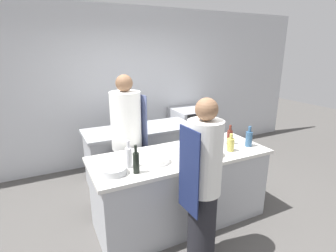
{
  "coord_description": "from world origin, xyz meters",
  "views": [
    {
      "loc": [
        -1.42,
        -2.5,
        2.09
      ],
      "look_at": [
        0.0,
        0.35,
        1.14
      ],
      "focal_mm": 28.0,
      "sensor_mm": 36.0,
      "label": 1
    }
  ],
  "objects_px": {
    "bottle_sauce": "(231,144)",
    "cup": "(218,142)",
    "chef_at_prep_near": "(203,185)",
    "bowl_ceramic_blue": "(157,160)",
    "bowl_mixing_large": "(114,170)",
    "oven_range": "(191,132)",
    "bottle_olive_oil": "(136,162)",
    "chef_at_stove": "(127,143)",
    "bottle_vinegar": "(192,142)",
    "bottle_water": "(129,157)",
    "stockpot": "(126,122)",
    "bottle_wine": "(249,138)",
    "bowl_prep_small": "(211,153)",
    "bottle_cooking_oil": "(230,137)"
  },
  "relations": [
    {
      "from": "chef_at_prep_near",
      "to": "bottle_cooking_oil",
      "type": "bearing_deg",
      "value": -54.11
    },
    {
      "from": "bowl_ceramic_blue",
      "to": "stockpot",
      "type": "height_order",
      "value": "stockpot"
    },
    {
      "from": "bottle_olive_oil",
      "to": "bottle_cooking_oil",
      "type": "distance_m",
      "value": 1.38
    },
    {
      "from": "chef_at_stove",
      "to": "bottle_sauce",
      "type": "xyz_separation_m",
      "value": [
        1.03,
        -0.84,
        0.09
      ]
    },
    {
      "from": "oven_range",
      "to": "bottle_vinegar",
      "type": "xyz_separation_m",
      "value": [
        -0.98,
        -1.62,
        0.49
      ]
    },
    {
      "from": "bottle_water",
      "to": "bowl_mixing_large",
      "type": "distance_m",
      "value": 0.21
    },
    {
      "from": "bottle_vinegar",
      "to": "bottle_wine",
      "type": "height_order",
      "value": "bottle_wine"
    },
    {
      "from": "bowl_mixing_large",
      "to": "oven_range",
      "type": "bearing_deg",
      "value": 42.47
    },
    {
      "from": "bowl_prep_small",
      "to": "cup",
      "type": "bearing_deg",
      "value": 40.82
    },
    {
      "from": "bottle_vinegar",
      "to": "bottle_wine",
      "type": "xyz_separation_m",
      "value": [
        0.67,
        -0.27,
        0.03
      ]
    },
    {
      "from": "bottle_wine",
      "to": "bowl_ceramic_blue",
      "type": "distance_m",
      "value": 1.25
    },
    {
      "from": "chef_at_stove",
      "to": "bottle_sauce",
      "type": "distance_m",
      "value": 1.33
    },
    {
      "from": "bottle_olive_oil",
      "to": "bottle_sauce",
      "type": "relative_size",
      "value": 1.36
    },
    {
      "from": "bottle_sauce",
      "to": "cup",
      "type": "height_order",
      "value": "bottle_sauce"
    },
    {
      "from": "bowl_prep_small",
      "to": "stockpot",
      "type": "xyz_separation_m",
      "value": [
        -0.56,
        1.45,
        0.08
      ]
    },
    {
      "from": "cup",
      "to": "chef_at_stove",
      "type": "bearing_deg",
      "value": 148.17
    },
    {
      "from": "bottle_olive_oil",
      "to": "bottle_vinegar",
      "type": "height_order",
      "value": "bottle_olive_oil"
    },
    {
      "from": "chef_at_stove",
      "to": "bowl_mixing_large",
      "type": "xyz_separation_m",
      "value": [
        -0.39,
        -0.8,
        0.04
      ]
    },
    {
      "from": "bowl_ceramic_blue",
      "to": "stockpot",
      "type": "xyz_separation_m",
      "value": [
        0.09,
        1.35,
        0.08
      ]
    },
    {
      "from": "oven_range",
      "to": "bottle_water",
      "type": "bearing_deg",
      "value": -136.09
    },
    {
      "from": "chef_at_prep_near",
      "to": "stockpot",
      "type": "bearing_deg",
      "value": 1.17
    },
    {
      "from": "chef_at_prep_near",
      "to": "bottle_sauce",
      "type": "distance_m",
      "value": 0.88
    },
    {
      "from": "stockpot",
      "to": "bottle_wine",
      "type": "bearing_deg",
      "value": -51.05
    },
    {
      "from": "bottle_vinegar",
      "to": "bottle_sauce",
      "type": "bearing_deg",
      "value": -38.99
    },
    {
      "from": "chef_at_stove",
      "to": "stockpot",
      "type": "bearing_deg",
      "value": 152.61
    },
    {
      "from": "chef_at_stove",
      "to": "bowl_prep_small",
      "type": "xyz_separation_m",
      "value": [
        0.75,
        -0.84,
        0.03
      ]
    },
    {
      "from": "bowl_mixing_large",
      "to": "bottle_olive_oil",
      "type": "bearing_deg",
      "value": -22.03
    },
    {
      "from": "chef_at_stove",
      "to": "stockpot",
      "type": "height_order",
      "value": "chef_at_stove"
    },
    {
      "from": "bottle_wine",
      "to": "bowl_mixing_large",
      "type": "distance_m",
      "value": 1.74
    },
    {
      "from": "stockpot",
      "to": "bottle_water",
      "type": "bearing_deg",
      "value": -106.84
    },
    {
      "from": "bowl_mixing_large",
      "to": "bowl_prep_small",
      "type": "bearing_deg",
      "value": -2.02
    },
    {
      "from": "bottle_sauce",
      "to": "stockpot",
      "type": "height_order",
      "value": "stockpot"
    },
    {
      "from": "cup",
      "to": "bottle_vinegar",
      "type": "bearing_deg",
      "value": 166.79
    },
    {
      "from": "oven_range",
      "to": "bowl_ceramic_blue",
      "type": "relative_size",
      "value": 3.43
    },
    {
      "from": "bottle_vinegar",
      "to": "stockpot",
      "type": "relative_size",
      "value": 0.68
    },
    {
      "from": "bottle_wine",
      "to": "bottle_sauce",
      "type": "distance_m",
      "value": 0.31
    },
    {
      "from": "cup",
      "to": "bowl_mixing_large",
      "type": "bearing_deg",
      "value": -172.78
    },
    {
      "from": "chef_at_prep_near",
      "to": "bottle_sauce",
      "type": "relative_size",
      "value": 7.77
    },
    {
      "from": "bottle_vinegar",
      "to": "bottle_sauce",
      "type": "relative_size",
      "value": 0.88
    },
    {
      "from": "bottle_vinegar",
      "to": "bottle_wine",
      "type": "distance_m",
      "value": 0.72
    },
    {
      "from": "bottle_vinegar",
      "to": "cup",
      "type": "relative_size",
      "value": 2.19
    },
    {
      "from": "bottle_water",
      "to": "stockpot",
      "type": "height_order",
      "value": "bottle_water"
    },
    {
      "from": "oven_range",
      "to": "bottle_olive_oil",
      "type": "relative_size",
      "value": 3.24
    },
    {
      "from": "bottle_sauce",
      "to": "cup",
      "type": "relative_size",
      "value": 2.48
    },
    {
      "from": "bottle_cooking_oil",
      "to": "bowl_ceramic_blue",
      "type": "relative_size",
      "value": 0.92
    },
    {
      "from": "bowl_prep_small",
      "to": "chef_at_prep_near",
      "type": "bearing_deg",
      "value": -132.08
    },
    {
      "from": "bowl_ceramic_blue",
      "to": "bottle_water",
      "type": "bearing_deg",
      "value": 175.87
    },
    {
      "from": "chef_at_prep_near",
      "to": "oven_range",
      "type": "bearing_deg",
      "value": -31.67
    },
    {
      "from": "bottle_vinegar",
      "to": "bowl_ceramic_blue",
      "type": "relative_size",
      "value": 0.69
    },
    {
      "from": "bowl_ceramic_blue",
      "to": "bowl_mixing_large",
      "type": "bearing_deg",
      "value": -173.52
    }
  ]
}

